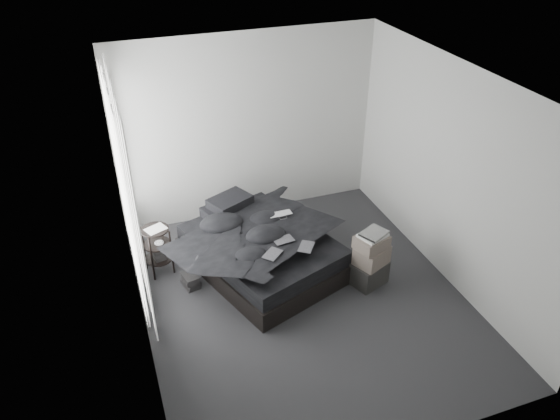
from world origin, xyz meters
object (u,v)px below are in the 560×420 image
object	(u,v)px
bed	(262,259)
side_stand	(158,250)
laptop	(281,211)
box_lower	(369,273)

from	to	relation	value
bed	side_stand	distance (m)	1.29
laptop	box_lower	distance (m)	1.30
laptop	side_stand	world-z (taller)	laptop
box_lower	laptop	bearing A→B (deg)	133.04
laptop	box_lower	bearing A→B (deg)	-48.29
laptop	side_stand	xyz separation A→B (m)	(-1.54, 0.21, -0.37)
bed	box_lower	size ratio (longest dim) A/B	4.62
side_stand	bed	bearing A→B (deg)	-16.75
side_stand	box_lower	bearing A→B (deg)	-24.74
laptop	side_stand	size ratio (longest dim) A/B	0.48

